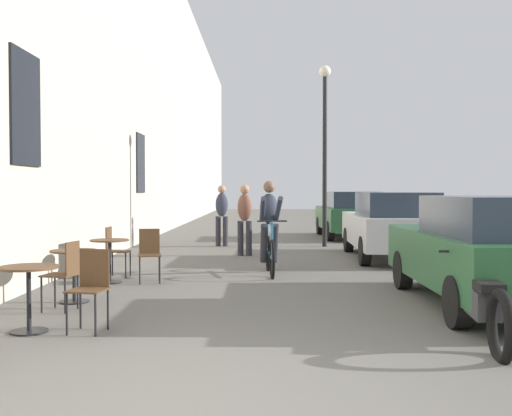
% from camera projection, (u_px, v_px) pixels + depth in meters
% --- Properties ---
extents(ground_plane, '(88.00, 88.00, 0.00)m').
position_uv_depth(ground_plane, '(213.00, 410.00, 4.27)').
color(ground_plane, '#5B5954').
extents(building_facade_left, '(0.54, 68.00, 10.45)m').
position_uv_depth(building_facade_left, '(136.00, 67.00, 18.14)').
color(building_facade_left, '#B7AD99').
rests_on(building_facade_left, ground_plane).
extents(cafe_table_near, '(0.64, 0.64, 0.72)m').
position_uv_depth(cafe_table_near, '(29.00, 284.00, 6.58)').
color(cafe_table_near, black).
rests_on(cafe_table_near, ground_plane).
extents(cafe_chair_near_toward_street, '(0.44, 0.44, 0.89)m').
position_uv_depth(cafe_chair_near_toward_street, '(91.00, 284.00, 6.65)').
color(cafe_chair_near_toward_street, black).
rests_on(cafe_chair_near_toward_street, ground_plane).
extents(cafe_table_mid, '(0.64, 0.64, 0.72)m').
position_uv_depth(cafe_table_mid, '(74.00, 265.00, 8.34)').
color(cafe_table_mid, black).
rests_on(cafe_table_mid, ground_plane).
extents(cafe_chair_mid_toward_street, '(0.45, 0.45, 0.89)m').
position_uv_depth(cafe_chair_mid_toward_street, '(65.00, 271.00, 7.73)').
color(cafe_chair_mid_toward_street, black).
rests_on(cafe_chair_mid_toward_street, ground_plane).
extents(cafe_table_far, '(0.64, 0.64, 0.72)m').
position_uv_depth(cafe_table_far, '(110.00, 252.00, 10.09)').
color(cafe_table_far, black).
rests_on(cafe_table_far, ground_plane).
extents(cafe_chair_far_toward_street, '(0.45, 0.45, 0.89)m').
position_uv_depth(cafe_chair_far_toward_street, '(150.00, 251.00, 10.16)').
color(cafe_chair_far_toward_street, black).
rests_on(cafe_chair_far_toward_street, ground_plane).
extents(cafe_chair_far_toward_wall, '(0.39, 0.39, 0.89)m').
position_uv_depth(cafe_chair_far_toward_wall, '(115.00, 248.00, 10.74)').
color(cafe_chair_far_toward_wall, black).
rests_on(cafe_chair_far_toward_wall, ground_plane).
extents(cyclist_on_bicycle, '(0.52, 1.76, 1.74)m').
position_uv_depth(cyclist_on_bicycle, '(270.00, 230.00, 11.21)').
color(cyclist_on_bicycle, black).
rests_on(cyclist_on_bicycle, ground_plane).
extents(pedestrian_near, '(0.36, 0.27, 1.67)m').
position_uv_depth(pedestrian_near, '(245.00, 216.00, 14.24)').
color(pedestrian_near, '#26262D').
rests_on(pedestrian_near, ground_plane).
extents(pedestrian_mid, '(0.34, 0.24, 1.67)m').
position_uv_depth(pedestrian_mid, '(222.00, 212.00, 16.64)').
color(pedestrian_mid, '#26262D').
rests_on(pedestrian_mid, ground_plane).
extents(street_lamp, '(0.32, 0.32, 4.90)m').
position_uv_depth(street_lamp, '(325.00, 132.00, 16.44)').
color(street_lamp, black).
rests_on(street_lamp, ground_plane).
extents(parked_car_nearest, '(1.76, 4.12, 1.46)m').
position_uv_depth(parked_car_nearest, '(488.00, 250.00, 7.97)').
color(parked_car_nearest, '#23512D').
rests_on(parked_car_nearest, ground_plane).
extents(parked_car_second, '(1.84, 4.22, 1.49)m').
position_uv_depth(parked_car_second, '(392.00, 224.00, 13.58)').
color(parked_car_second, '#B7B7BC').
rests_on(parked_car_second, ground_plane).
extents(parked_car_third, '(1.84, 4.21, 1.49)m').
position_uv_depth(parked_car_third, '(350.00, 214.00, 19.51)').
color(parked_car_third, '#23512D').
rests_on(parked_car_third, ground_plane).
extents(parked_motorcycle, '(0.62, 2.14, 0.92)m').
position_uv_depth(parked_motorcycle, '(481.00, 301.00, 6.22)').
color(parked_motorcycle, black).
rests_on(parked_motorcycle, ground_plane).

